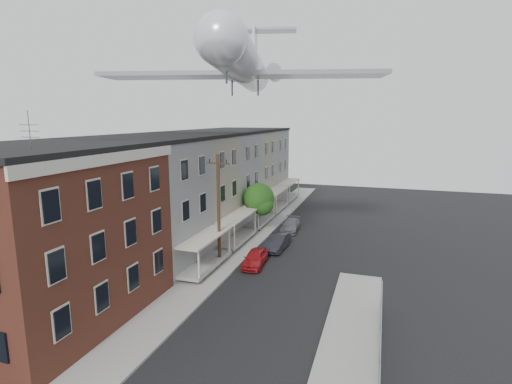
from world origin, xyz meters
TOP-DOWN VIEW (x-y plane):
  - sidewalk_left at (-5.50, 24.00)m, footprint 3.00×62.00m
  - sidewalk_right at (5.50, 6.00)m, footprint 3.00×26.00m
  - curb_left at (-4.05, 24.00)m, footprint 0.15×62.00m
  - curb_right at (4.05, 6.00)m, footprint 0.15×26.00m
  - corner_building at (-12.00, 7.00)m, footprint 10.31×12.30m
  - row_house_a at (-11.96, 16.50)m, footprint 11.98×7.00m
  - row_house_b at (-11.96, 23.50)m, footprint 11.98×7.00m
  - row_house_c at (-11.96, 30.50)m, footprint 11.98×7.00m
  - row_house_d at (-11.96, 37.50)m, footprint 11.98×7.00m
  - row_house_e at (-11.96, 44.50)m, footprint 11.98×7.00m
  - utility_pole at (-5.60, 18.00)m, footprint 1.80×0.26m
  - street_tree at (-5.27, 27.92)m, footprint 3.22×3.20m
  - car_near at (-2.78, 18.65)m, footprint 1.81×3.97m
  - car_mid at (-2.09, 23.15)m, footprint 1.62×4.23m
  - car_far at (-2.36, 29.42)m, footprint 1.94×4.29m
  - airplane at (-5.02, 22.68)m, footprint 22.89×26.16m

SIDE VIEW (x-z plane):
  - sidewalk_left at x=-5.50m, z-range 0.00..0.12m
  - sidewalk_right at x=5.50m, z-range 0.00..0.12m
  - curb_left at x=-4.05m, z-range 0.00..0.14m
  - curb_right at x=4.05m, z-range 0.00..0.14m
  - car_far at x=-2.36m, z-range 0.00..1.22m
  - car_near at x=-2.78m, z-range 0.00..1.32m
  - car_mid at x=-2.09m, z-range 0.00..1.38m
  - street_tree at x=-5.27m, z-range 0.85..6.05m
  - utility_pole at x=-5.60m, z-range 0.17..9.17m
  - row_house_a at x=-11.96m, z-range -0.02..10.28m
  - row_house_b at x=-11.96m, z-range -0.02..10.28m
  - row_house_c at x=-11.96m, z-range -0.02..10.28m
  - row_house_d at x=-11.96m, z-range -0.02..10.28m
  - row_house_e at x=-11.96m, z-range -0.02..10.28m
  - corner_building at x=-12.00m, z-range -0.91..11.24m
  - airplane at x=-5.02m, z-range 12.37..19.90m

